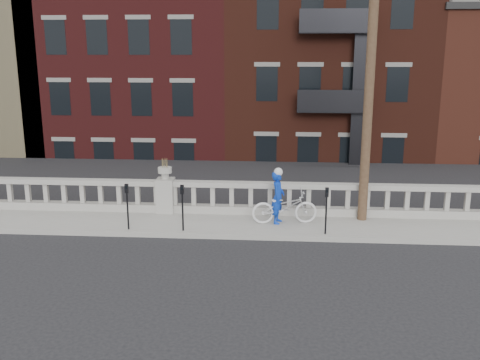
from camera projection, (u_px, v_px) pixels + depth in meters
The scene contains 11 objects.
ground at pixel (134, 263), 13.49m from camera, with size 120.00×120.00×0.00m, color black.
sidewalk at pixel (160, 223), 16.38m from camera, with size 32.00×2.20×0.15m, color gray.
balustrade at pixel (166, 197), 17.17m from camera, with size 28.00×0.34×1.03m.
planter_pedestal at pixel (166, 191), 17.12m from camera, with size 0.55×0.55×1.76m.
lower_level at pixel (233, 91), 35.16m from camera, with size 80.00×44.00×20.80m.
utility_pole at pixel (371, 50), 15.30m from camera, with size 1.60×0.28×10.00m.
parking_meter_b at pixel (127, 201), 15.39m from camera, with size 0.10×0.09×1.36m.
parking_meter_c at pixel (182, 202), 15.28m from camera, with size 0.10×0.09×1.36m.
parking_meter_d at pixel (326, 205), 14.99m from camera, with size 0.10×0.09×1.36m.
bicycle at pixel (284, 207), 16.03m from camera, with size 0.68×1.96×1.03m, color silver.
cyclist at pixel (278, 197), 16.00m from camera, with size 0.58×0.38×1.59m, color #0B33B1.
Camera 1 is at (3.59, -12.38, 5.23)m, focal length 40.00 mm.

